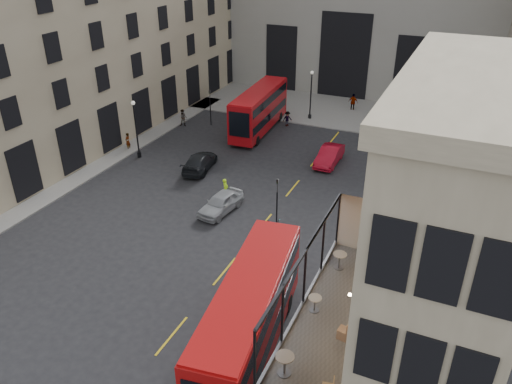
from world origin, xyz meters
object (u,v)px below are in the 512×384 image
at_px(cafe_chair_b, 344,333).
at_px(cyclist, 225,189).
at_px(cafe_chair_d, 377,269).
at_px(car_b, 329,156).
at_px(pedestrian_a, 183,118).
at_px(bus_far, 259,108).
at_px(car_a, 221,203).
at_px(street_lamp_b, 311,98).
at_px(pedestrian_c, 353,102).
at_px(traffic_light_near, 277,197).
at_px(car_c, 200,162).
at_px(cafe_table_near, 285,362).
at_px(cafe_chair_c, 368,305).
at_px(traffic_light_far, 210,103).
at_px(street_lamp_a, 137,133).
at_px(bus_near, 250,314).
at_px(pedestrian_b, 287,119).
at_px(cafe_table_mid, 315,302).
at_px(pedestrian_d, 418,147).
at_px(bicycle, 271,225).
at_px(pedestrian_e, 128,141).
at_px(cafe_table_far, 340,259).

bearing_deg(cafe_chair_b, cyclist, 130.66).
distance_m(cyclist, cafe_chair_d, 17.80).
distance_m(car_b, pedestrian_a, 17.01).
relative_size(bus_far, car_a, 2.59).
distance_m(street_lamp_b, pedestrian_c, 6.08).
xyz_separation_m(traffic_light_near, car_b, (0.28, 11.77, -1.66)).
relative_size(car_c, cafe_table_near, 5.72).
height_order(pedestrian_c, cafe_chair_c, cafe_chair_c).
distance_m(cafe_chair_b, cafe_chair_d, 4.63).
bearing_deg(cafe_chair_c, pedestrian_c, 104.79).
bearing_deg(car_a, traffic_light_far, 128.64).
xyz_separation_m(bus_far, car_a, (4.07, -16.24, -1.71)).
bearing_deg(street_lamp_a, car_a, -26.35).
xyz_separation_m(traffic_light_near, bus_far, (-8.65, 16.58, 0.01)).
distance_m(traffic_light_near, street_lamp_b, 22.56).
xyz_separation_m(bus_near, car_a, (-7.75, 11.69, -1.74)).
bearing_deg(cafe_chair_d, bus_near, -152.10).
bearing_deg(pedestrian_b, cafe_table_mid, -116.43).
bearing_deg(pedestrian_d, bus_near, 132.72).
relative_size(street_lamp_a, pedestrian_c, 2.73).
xyz_separation_m(bicycle, cafe_table_mid, (6.70, -11.61, 4.59)).
relative_size(traffic_light_near, pedestrian_e, 2.32).
height_order(street_lamp_a, bus_near, street_lamp_a).
relative_size(cyclist, pedestrian_c, 0.87).
bearing_deg(cafe_chair_c, bus_near, -179.01).
height_order(car_a, car_c, car_a).
bearing_deg(cafe_chair_b, bus_far, 119.33).
bearing_deg(cafe_chair_d, car_a, 145.52).
xyz_separation_m(street_lamp_b, cafe_table_mid, (11.55, -34.17, 2.67)).
bearing_deg(car_b, car_a, -113.25).
height_order(cafe_table_near, cafe_chair_b, cafe_table_near).
bearing_deg(pedestrian_d, cafe_chair_d, 143.52).
relative_size(car_c, cafe_chair_b, 5.87).
xyz_separation_m(car_b, pedestrian_e, (-18.28, -4.71, 0.06)).
distance_m(car_c, cafe_chair_c, 25.44).
height_order(cafe_table_far, cafe_chair_c, cafe_chair_c).
height_order(bus_far, car_a, bus_far).
distance_m(car_a, pedestrian_b, 18.78).
relative_size(bicycle, cafe_chair_d, 2.16).
bearing_deg(pedestrian_e, car_a, 58.70).
bearing_deg(cyclist, traffic_light_far, 23.23).
bearing_deg(bicycle, street_lamp_b, 22.46).
height_order(traffic_light_near, pedestrian_e, traffic_light_near).
bearing_deg(traffic_light_near, cafe_table_mid, -61.70).
bearing_deg(street_lamp_a, bus_far, 55.21).
bearing_deg(pedestrian_b, pedestrian_c, 7.51).
xyz_separation_m(car_a, cafe_chair_b, (12.66, -13.53, 4.13)).
bearing_deg(bus_near, pedestrian_d, 81.94).
distance_m(bus_far, cafe_table_near, 35.87).
bearing_deg(cafe_chair_b, cafe_table_near, -119.71).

